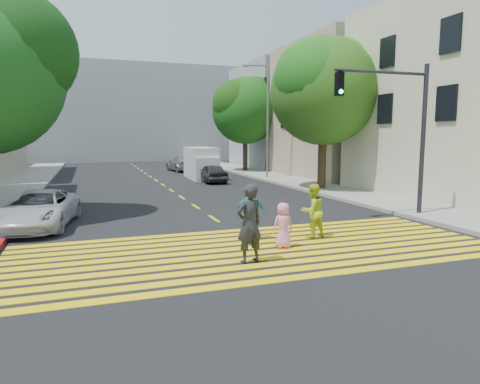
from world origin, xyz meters
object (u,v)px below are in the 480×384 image
tree_right_near (325,86)px  white_van (202,164)px  pedestrian_woman (312,211)px  dark_car_near (212,173)px  pedestrian_extra (250,213)px  traffic_signal (400,119)px  pedestrian_child (283,226)px  tree_right_far (246,107)px  white_sedan (38,209)px  pedestrian_man (249,224)px  silver_car (182,164)px  dark_car_parked (201,164)px

tree_right_near → white_van: bearing=118.5°
pedestrian_woman → dark_car_near: 16.46m
pedestrian_woman → pedestrian_extra: 1.95m
traffic_signal → pedestrian_child: bearing=-154.2°
tree_right_far → dark_car_near: 10.20m
dark_car_near → white_van: 2.76m
pedestrian_child → white_van: bearing=-101.1°
pedestrian_extra → white_sedan: pedestrian_extra is taller
pedestrian_woman → pedestrian_extra: pedestrian_woman is taller
pedestrian_man → silver_car: pedestrian_man is taller
pedestrian_woman → silver_car: 26.20m
silver_car → pedestrian_child: bearing=78.1°
pedestrian_woman → white_van: white_van is taller
pedestrian_man → dark_car_near: bearing=-116.2°
white_van → dark_car_near: bearing=-87.2°
white_sedan → white_van: (9.51, 14.71, 0.45)m
white_sedan → dark_car_parked: (10.96, 20.68, 0.01)m
dark_car_near → silver_car: silver_car is taller
pedestrian_woman → pedestrian_child: bearing=21.9°
dark_car_near → silver_car: bearing=-89.1°
white_sedan → pedestrian_child: bearing=-29.0°
white_sedan → dark_car_near: white_sedan is taller
pedestrian_man → traffic_signal: bearing=-167.5°
dark_car_parked → white_van: white_van is taller
pedestrian_man → pedestrian_child: bearing=-158.3°
white_van → tree_right_near: bearing=-59.0°
pedestrian_woman → silver_car: (1.29, 26.17, -0.17)m
pedestrian_man → tree_right_far: bearing=-123.4°
tree_right_near → pedestrian_woman: bearing=-121.6°
dark_car_near → tree_right_far: bearing=-124.7°
pedestrian_man → white_van: bearing=-114.5°
tree_right_near → pedestrian_woman: tree_right_near is taller
pedestrian_child → pedestrian_extra: pedestrian_extra is taller
pedestrian_child → white_van: white_van is taller
pedestrian_extra → dark_car_parked: pedestrian_extra is taller
tree_right_far → traffic_signal: bearing=-94.9°
pedestrian_man → dark_car_parked: (5.55, 26.90, -0.34)m
white_van → silver_car: bearing=93.0°
tree_right_far → dark_car_parked: (-3.70, 1.40, -4.96)m
silver_car → traffic_signal: size_ratio=0.79×
tree_right_near → tree_right_far: (0.26, 13.56, -0.34)m
white_van → traffic_signal: bearing=-76.8°
dark_car_near → pedestrian_man: bearing=77.7°
tree_right_far → dark_car_parked: size_ratio=2.12×
pedestrian_man → white_van: white_van is taller
tree_right_far → traffic_signal: 22.07m
tree_right_near → pedestrian_child: tree_right_near is taller
pedestrian_extra → tree_right_far: bearing=-100.3°
tree_right_far → dark_car_parked: bearing=159.2°
white_van → dark_car_parked: bearing=79.0°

